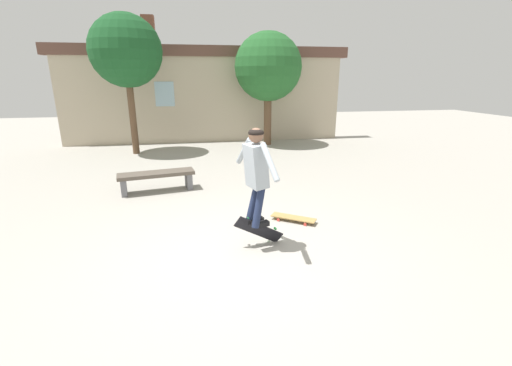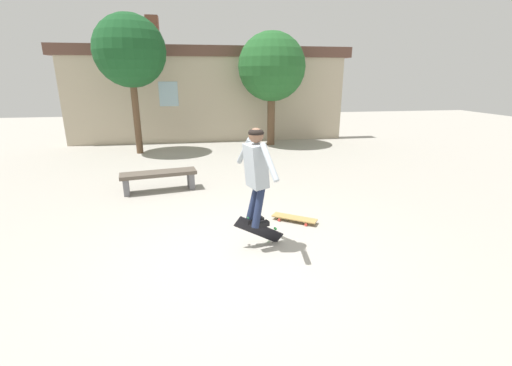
% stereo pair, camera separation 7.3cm
% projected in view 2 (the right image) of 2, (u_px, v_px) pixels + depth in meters
% --- Properties ---
extents(ground_plane, '(40.00, 40.00, 0.00)m').
position_uv_depth(ground_plane, '(239.00, 256.00, 4.98)').
color(ground_plane, '#A39E93').
extents(building_backdrop, '(11.33, 0.52, 4.60)m').
position_uv_depth(building_backdrop, '(209.00, 93.00, 13.34)').
color(building_backdrop, '#B7A88E').
rests_on(building_backdrop, ground_plane).
extents(tree_right, '(2.44, 2.44, 4.07)m').
position_uv_depth(tree_right, '(272.00, 67.00, 12.37)').
color(tree_right, brown).
rests_on(tree_right, ground_plane).
extents(tree_left, '(2.25, 2.25, 4.40)m').
position_uv_depth(tree_left, '(130.00, 52.00, 10.76)').
color(tree_left, brown).
rests_on(tree_left, ground_plane).
extents(park_bench, '(1.72, 0.73, 0.45)m').
position_uv_depth(park_bench, '(159.00, 177.00, 7.75)').
color(park_bench, brown).
rests_on(park_bench, ground_plane).
extents(skater, '(0.44, 1.20, 1.45)m').
position_uv_depth(skater, '(256.00, 169.00, 4.87)').
color(skater, '#9EA8B2').
extents(skateboard_flipping, '(0.78, 0.22, 0.56)m').
position_uv_depth(skateboard_flipping, '(259.00, 230.00, 5.24)').
color(skateboard_flipping, black).
extents(skateboard_resting, '(0.78, 0.63, 0.08)m').
position_uv_depth(skateboard_resting, '(294.00, 218.00, 6.15)').
color(skateboard_resting, '#AD894C').
rests_on(skateboard_resting, ground_plane).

